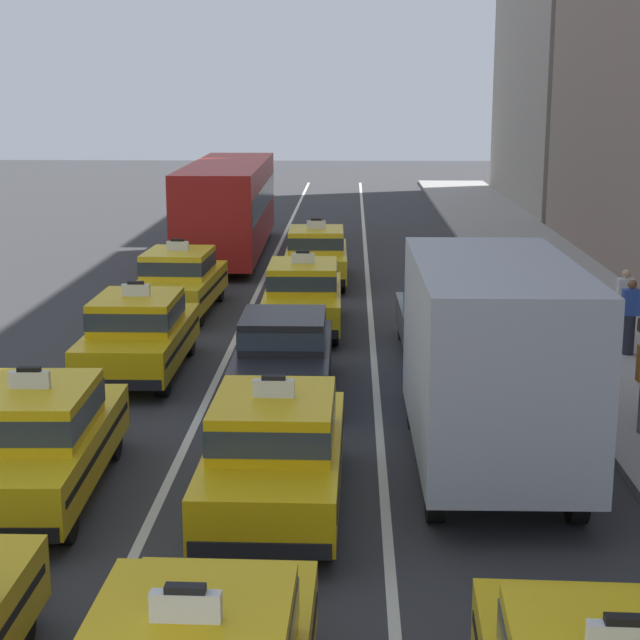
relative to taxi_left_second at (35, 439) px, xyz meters
The scene contains 14 objects.
lane_stripe_left_center 10.79m from the taxi_left_second, 80.66° to the left, with size 0.14×80.00×0.01m, color silver.
lane_stripe_center_right 11.74m from the taxi_left_second, 65.01° to the left, with size 0.14×80.00×0.01m, color silver.
taxi_left_second is the anchor object (origin of this frame).
taxi_left_third 6.50m from the taxi_left_second, 88.78° to the left, with size 1.83×4.56×1.96m.
taxi_left_fourth 12.41m from the taxi_left_second, 90.04° to the left, with size 1.97×4.62×1.96m.
bus_left_fifth 22.07m from the taxi_left_second, 89.64° to the left, with size 2.70×11.24×3.22m.
taxi_center_second 3.43m from the taxi_left_second, ahead, with size 1.86×4.58×1.96m.
sedan_center_third 6.07m from the taxi_left_second, 58.43° to the left, with size 1.78×4.31×1.58m.
taxi_center_fourth 11.06m from the taxi_left_second, 72.71° to the left, with size 1.87×4.58×1.96m.
taxi_center_fifth 17.08m from the taxi_left_second, 78.55° to the left, with size 1.89×4.59×1.96m.
box_truck_right_second 6.82m from the taxi_left_second, 14.98° to the left, with size 2.35×6.98×3.27m.
sedan_right_third 10.45m from the taxi_left_second, 52.08° to the left, with size 1.84×4.33×1.58m.
pedestrian_near_crosswalk 13.05m from the taxi_left_second, 37.15° to the left, with size 0.47×0.24×1.63m.
pedestrian_by_storefront 14.17m from the taxi_left_second, 41.28° to the left, with size 0.36×0.24×1.59m.
Camera 1 is at (1.11, -4.26, 5.71)m, focal length 57.69 mm.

